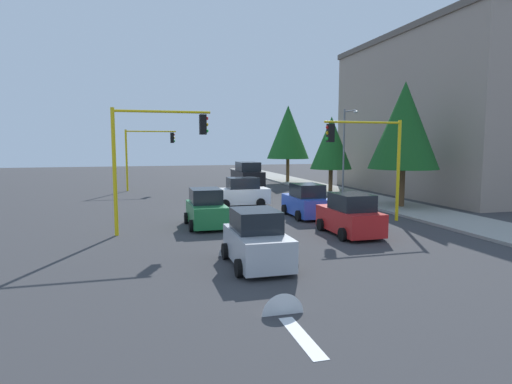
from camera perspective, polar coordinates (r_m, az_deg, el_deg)
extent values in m
plane|color=#353538|center=(27.89, -1.86, -2.43)|extent=(120.00, 120.00, 0.00)
cube|color=gray|center=(36.25, 12.60, -0.42)|extent=(80.00, 4.00, 0.15)
cube|color=silver|center=(15.50, -2.11, -9.61)|extent=(2.20, 0.36, 0.01)
cone|color=silver|center=(16.72, -3.13, -8.41)|extent=(0.01, 1.10, 1.10)
cube|color=silver|center=(10.10, 6.10, -18.65)|extent=(2.20, 0.36, 0.01)
cone|color=silver|center=(11.22, 3.59, -15.99)|extent=(0.01, 1.10, 1.10)
cube|color=gray|center=(40.37, 23.12, 9.04)|extent=(20.04, 9.00, 12.99)
cube|color=brown|center=(41.29, 23.55, 18.42)|extent=(20.34, 9.30, 0.50)
cylinder|color=yellow|center=(20.88, -18.33, 2.49)|extent=(0.18, 0.18, 5.95)
cylinder|color=yellow|center=(20.90, -12.34, 10.43)|extent=(0.12, 4.50, 0.12)
cube|color=black|center=(21.05, -7.09, 8.91)|extent=(0.36, 0.32, 0.96)
sphere|color=red|center=(21.09, -6.61, 9.73)|extent=(0.18, 0.18, 0.18)
sphere|color=yellow|center=(21.07, -6.60, 8.91)|extent=(0.18, 0.18, 0.18)
sphere|color=green|center=(21.06, -6.59, 8.10)|extent=(0.18, 0.18, 0.18)
cylinder|color=yellow|center=(25.05, 18.42, 2.67)|extent=(0.18, 0.18, 5.59)
cylinder|color=yellow|center=(23.86, 14.09, 9.00)|extent=(0.12, 4.50, 0.12)
cube|color=black|center=(22.98, 9.90, 7.75)|extent=(0.36, 0.32, 0.96)
sphere|color=red|center=(22.92, 9.50, 8.51)|extent=(0.18, 0.18, 0.18)
sphere|color=yellow|center=(22.91, 9.49, 7.76)|extent=(0.18, 0.18, 0.18)
sphere|color=green|center=(22.90, 9.48, 7.01)|extent=(0.18, 0.18, 0.18)
cylinder|color=yellow|center=(40.85, -16.87, 4.04)|extent=(0.18, 0.18, 5.60)
cylinder|color=yellow|center=(40.84, -13.80, 7.85)|extent=(0.12, 4.50, 0.12)
cube|color=black|center=(40.93, -11.12, 7.10)|extent=(0.36, 0.32, 0.96)
sphere|color=red|center=(40.94, -10.87, 7.53)|extent=(0.18, 0.18, 0.18)
sphere|color=yellow|center=(40.94, -10.86, 7.11)|extent=(0.18, 0.18, 0.18)
sphere|color=green|center=(40.94, -10.85, 6.69)|extent=(0.18, 0.18, 0.18)
cylinder|color=slate|center=(34.53, 11.60, 4.97)|extent=(0.14, 0.14, 7.00)
cylinder|color=slate|center=(33.82, 12.43, 10.52)|extent=(1.80, 0.10, 0.10)
ellipsoid|color=silver|center=(33.01, 13.16, 10.35)|extent=(0.56, 0.28, 0.20)
cylinder|color=brown|center=(38.60, 9.91, 1.65)|extent=(0.36, 0.36, 2.30)
cone|color=#1E6023|center=(38.47, 10.00, 6.47)|extent=(3.67, 3.67, 4.59)
cylinder|color=brown|center=(47.62, 4.25, 2.97)|extent=(0.36, 0.36, 2.90)
cone|color=#1E6023|center=(47.56, 4.29, 7.97)|extent=(4.64, 4.64, 5.80)
cylinder|color=brown|center=(30.14, 18.88, 0.62)|extent=(0.36, 0.36, 2.85)
cone|color=#19511E|center=(30.03, 19.16, 8.39)|extent=(4.57, 4.57, 5.71)
cube|color=black|center=(36.74, -1.18, 1.41)|extent=(4.80, 1.90, 1.85)
cube|color=black|center=(36.42, -1.09, 3.43)|extent=(2.50, 1.67, 0.76)
cylinder|color=black|center=(38.03, -3.20, 0.38)|extent=(0.60, 0.20, 0.60)
cylinder|color=black|center=(38.50, -0.26, 0.46)|extent=(0.60, 0.20, 0.60)
cylinder|color=black|center=(35.14, -2.18, -0.11)|extent=(0.60, 0.20, 0.60)
cylinder|color=black|center=(35.65, 0.98, -0.01)|extent=(0.60, 0.20, 0.60)
cube|color=#1E7238|center=(22.40, -6.63, -2.86)|extent=(3.71, 1.72, 1.05)
cube|color=black|center=(22.46, -6.73, -0.51)|extent=(1.93, 1.52, 0.76)
cylinder|color=black|center=(21.51, -3.72, -4.27)|extent=(0.60, 0.20, 0.60)
cylinder|color=black|center=(21.23, -8.62, -4.48)|extent=(0.60, 0.20, 0.60)
cylinder|color=black|center=(23.73, -4.84, -3.28)|extent=(0.60, 0.20, 0.60)
cylinder|color=black|center=(23.48, -9.27, -3.44)|extent=(0.60, 0.20, 0.60)
cube|color=#B2B5BA|center=(15.19, 0.14, -7.26)|extent=(3.66, 1.72, 1.05)
cube|color=black|center=(15.18, -0.05, -3.78)|extent=(1.91, 1.51, 0.76)
cylinder|color=black|center=(14.52, 4.90, -9.53)|extent=(0.60, 0.20, 0.60)
cylinder|color=black|center=(14.01, -2.30, -10.10)|extent=(0.60, 0.20, 0.60)
cylinder|color=black|center=(16.60, 2.18, -7.48)|extent=(0.60, 0.20, 0.60)
cylinder|color=black|center=(16.15, -4.12, -7.87)|extent=(0.60, 0.20, 0.60)
cube|color=white|center=(29.80, -2.14, -0.53)|extent=(1.79, 3.98, 1.05)
cube|color=black|center=(29.75, -1.78, 1.22)|extent=(1.58, 2.07, 0.76)
cylinder|color=black|center=(28.66, -4.10, -1.60)|extent=(0.20, 0.60, 0.60)
cylinder|color=black|center=(30.53, -4.80, -1.12)|extent=(0.20, 0.60, 0.60)
cylinder|color=black|center=(29.23, 0.64, -1.43)|extent=(0.20, 0.60, 0.60)
cylinder|color=black|center=(31.06, -0.32, -0.96)|extent=(0.20, 0.60, 0.60)
cube|color=blue|center=(25.39, 6.65, -1.77)|extent=(3.85, 1.72, 1.05)
cube|color=black|center=(25.10, 6.84, 0.21)|extent=(2.00, 1.51, 0.76)
cylinder|color=black|center=(26.23, 3.80, -2.34)|extent=(0.60, 0.20, 0.60)
cylinder|color=black|center=(26.88, 7.51, -2.17)|extent=(0.60, 0.20, 0.60)
cylinder|color=black|center=(24.01, 5.66, -3.17)|extent=(0.60, 0.20, 0.60)
cylinder|color=black|center=(24.72, 9.65, -2.95)|extent=(0.60, 0.20, 0.60)
cube|color=red|center=(20.79, 12.32, -3.69)|extent=(3.87, 1.76, 1.05)
cube|color=black|center=(20.49, 12.63, -1.28)|extent=(2.01, 1.55, 0.76)
cylinder|color=black|center=(21.52, 8.59, -4.33)|extent=(0.60, 0.20, 0.60)
cylinder|color=black|center=(22.34, 13.02, -4.03)|extent=(0.60, 0.20, 0.60)
cylinder|color=black|center=(19.40, 11.46, -5.57)|extent=(0.60, 0.20, 0.60)
cylinder|color=black|center=(20.30, 16.24, -5.16)|extent=(0.60, 0.20, 0.60)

